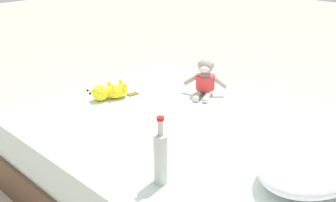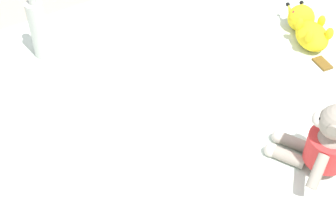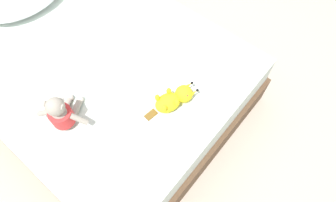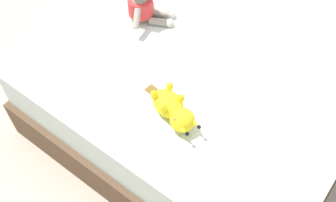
{
  "view_description": "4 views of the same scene",
  "coord_description": "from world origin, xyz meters",
  "px_view_note": "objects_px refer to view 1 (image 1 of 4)",
  "views": [
    {
      "loc": [
        1.42,
        1.18,
        1.38
      ],
      "look_at": [
        -0.02,
        -0.21,
        0.54
      ],
      "focal_mm": 41.56,
      "sensor_mm": 36.0,
      "label": 1
    },
    {
      "loc": [
        -0.94,
        0.58,
        1.59
      ],
      "look_at": [
        0.0,
        0.0,
        0.51
      ],
      "focal_mm": 53.39,
      "sensor_mm": 36.0,
      "label": 2
    },
    {
      "loc": [
        -0.57,
        -1.12,
        1.88
      ],
      "look_at": [
        0.02,
        -0.62,
        0.52
      ],
      "focal_mm": 30.71,
      "sensor_mm": 36.0,
      "label": 3
    },
    {
      "loc": [
        0.61,
        -1.41,
        1.86
      ],
      "look_at": [
        0.02,
        -0.62,
        0.52
      ],
      "focal_mm": 44.34,
      "sensor_mm": 36.0,
      "label": 4
    }
  ],
  "objects_px": {
    "plush_monkey": "(205,80)",
    "plush_yellow_creature": "(110,92)",
    "pillow": "(316,162)",
    "glass_bottle": "(161,157)",
    "bed": "(193,165)"
  },
  "relations": [
    {
      "from": "glass_bottle",
      "to": "plush_monkey",
      "type": "bearing_deg",
      "value": -151.25
    },
    {
      "from": "plush_monkey",
      "to": "plush_yellow_creature",
      "type": "relative_size",
      "value": 0.83
    },
    {
      "from": "pillow",
      "to": "plush_monkey",
      "type": "xyz_separation_m",
      "value": [
        -0.41,
        -0.92,
        0.02
      ]
    },
    {
      "from": "plush_yellow_creature",
      "to": "pillow",
      "type": "bearing_deg",
      "value": 92.27
    },
    {
      "from": "pillow",
      "to": "plush_yellow_creature",
      "type": "height_order",
      "value": "pillow"
    },
    {
      "from": "pillow",
      "to": "plush_monkey",
      "type": "bearing_deg",
      "value": -114.22
    },
    {
      "from": "bed",
      "to": "pillow",
      "type": "distance_m",
      "value": 0.73
    },
    {
      "from": "bed",
      "to": "pillow",
      "type": "relative_size",
      "value": 3.0
    },
    {
      "from": "bed",
      "to": "plush_yellow_creature",
      "type": "bearing_deg",
      "value": -84.54
    },
    {
      "from": "pillow",
      "to": "plush_yellow_creature",
      "type": "xyz_separation_m",
      "value": [
        0.05,
        -1.3,
        -0.03
      ]
    },
    {
      "from": "pillow",
      "to": "glass_bottle",
      "type": "relative_size",
      "value": 2.16
    },
    {
      "from": "pillow",
      "to": "plush_yellow_creature",
      "type": "distance_m",
      "value": 1.3
    },
    {
      "from": "plush_monkey",
      "to": "glass_bottle",
      "type": "xyz_separation_m",
      "value": [
        0.88,
        0.48,
        0.02
      ]
    },
    {
      "from": "pillow",
      "to": "plush_monkey",
      "type": "height_order",
      "value": "plush_monkey"
    },
    {
      "from": "plush_monkey",
      "to": "plush_yellow_creature",
      "type": "distance_m",
      "value": 0.6
    }
  ]
}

